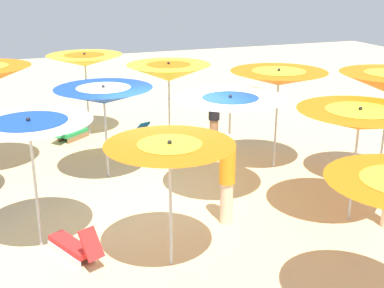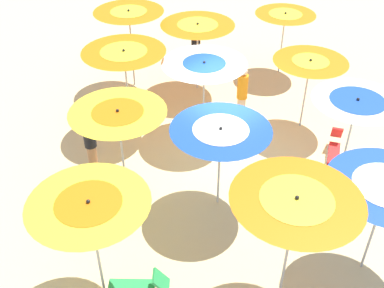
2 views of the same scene
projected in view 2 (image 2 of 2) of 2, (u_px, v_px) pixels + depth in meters
name	position (u px, v px, depth m)	size (l,w,h in m)	color
ground	(222.00, 155.00, 12.53)	(38.88, 38.88, 0.04)	beige
beach_umbrella_0	(90.00, 209.00, 7.81)	(2.10, 2.10, 2.38)	#B2B2B7
beach_umbrella_1	(295.00, 208.00, 7.63)	(2.20, 2.20, 2.58)	#B2B2B7
beach_umbrella_3	(118.00, 120.00, 10.09)	(2.13, 2.13, 2.37)	#B2B2B7
beach_umbrella_4	(221.00, 136.00, 9.90)	(2.18, 2.18, 2.16)	#B2B2B7
beach_umbrella_5	(356.00, 106.00, 10.52)	(2.05, 2.05, 2.32)	#B2B2B7
beach_umbrella_6	(124.00, 57.00, 12.29)	(2.24, 2.24, 2.42)	#B2B2B7
beach_umbrella_7	(204.00, 68.00, 12.20)	(2.25, 2.25, 2.21)	#B2B2B7
beach_umbrella_8	(310.00, 66.00, 12.47)	(2.00, 2.00, 2.13)	#B2B2B7
beach_umbrella_9	(129.00, 18.00, 14.16)	(2.14, 2.14, 2.57)	#B2B2B7
beach_umbrella_10	(198.00, 30.00, 14.18)	(2.27, 2.27, 2.23)	#B2B2B7
beach_umbrella_11	(285.00, 18.00, 15.09)	(1.96, 1.96, 2.14)	#B2B2B7
lounger_0	(112.00, 204.00, 10.72)	(0.72, 1.35, 0.54)	olive
lounger_1	(136.00, 288.00, 8.88)	(1.14, 1.04, 0.61)	olive
lounger_2	(334.00, 151.00, 12.28)	(0.80, 1.28, 0.70)	silver
beachgoer_0	(242.00, 94.00, 13.21)	(0.30, 0.30, 1.77)	beige
beachgoer_1	(90.00, 143.00, 11.53)	(0.30, 0.30, 1.60)	#A3704C
beachgoer_2	(196.00, 53.00, 15.39)	(0.30, 0.30, 1.73)	beige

